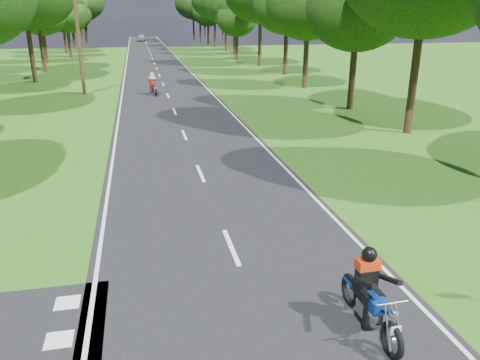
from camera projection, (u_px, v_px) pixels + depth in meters
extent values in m
plane|color=#2B5C15|center=(249.00, 290.00, 10.18)|extent=(160.00, 160.00, 0.00)
cube|color=black|center=(154.00, 63.00, 56.21)|extent=(7.00, 140.00, 0.02)
cube|color=silver|center=(231.00, 247.00, 12.01)|extent=(0.12, 2.00, 0.01)
cube|color=silver|center=(200.00, 173.00, 17.54)|extent=(0.12, 2.00, 0.01)
cube|color=silver|center=(184.00, 135.00, 23.06)|extent=(0.12, 2.00, 0.01)
cube|color=silver|center=(175.00, 111.00, 28.59)|extent=(0.12, 2.00, 0.01)
cube|color=silver|center=(168.00, 96.00, 34.11)|extent=(0.12, 2.00, 0.01)
cube|color=silver|center=(163.00, 84.00, 39.63)|extent=(0.12, 2.00, 0.01)
cube|color=silver|center=(159.00, 75.00, 45.16)|extent=(0.12, 2.00, 0.01)
cube|color=silver|center=(157.00, 69.00, 50.68)|extent=(0.12, 2.00, 0.01)
cube|color=silver|center=(154.00, 63.00, 56.21)|extent=(0.12, 2.00, 0.01)
cube|color=silver|center=(152.00, 59.00, 61.73)|extent=(0.12, 2.00, 0.01)
cube|color=silver|center=(151.00, 55.00, 67.26)|extent=(0.12, 2.00, 0.01)
cube|color=silver|center=(150.00, 52.00, 72.78)|extent=(0.12, 2.00, 0.01)
cube|color=silver|center=(148.00, 49.00, 78.30)|extent=(0.12, 2.00, 0.01)
cube|color=silver|center=(147.00, 47.00, 83.83)|extent=(0.12, 2.00, 0.01)
cube|color=silver|center=(147.00, 45.00, 89.35)|extent=(0.12, 2.00, 0.01)
cube|color=silver|center=(146.00, 43.00, 94.88)|extent=(0.12, 2.00, 0.01)
cube|color=silver|center=(145.00, 41.00, 100.40)|extent=(0.12, 2.00, 0.01)
cube|color=silver|center=(145.00, 40.00, 105.93)|extent=(0.12, 2.00, 0.01)
cube|color=silver|center=(144.00, 38.00, 111.45)|extent=(0.12, 2.00, 0.01)
cube|color=silver|center=(144.00, 37.00, 116.97)|extent=(0.12, 2.00, 0.01)
cube|color=silver|center=(126.00, 64.00, 55.55)|extent=(0.10, 140.00, 0.01)
cube|color=silver|center=(182.00, 63.00, 56.86)|extent=(0.10, 140.00, 0.01)
cube|color=silver|center=(59.00, 340.00, 8.59)|extent=(0.50, 0.50, 0.01)
cube|color=silver|center=(68.00, 303.00, 9.70)|extent=(0.50, 0.50, 0.01)
cylinder|color=black|center=(32.00, 57.00, 40.09)|extent=(0.40, 0.40, 4.32)
cylinder|color=black|center=(42.00, 50.00, 46.89)|extent=(0.40, 0.40, 4.40)
cylinder|color=black|center=(46.00, 50.00, 55.74)|extent=(0.40, 0.40, 3.20)
ellipsoid|color=black|center=(41.00, 15.00, 54.41)|extent=(5.60, 5.60, 4.76)
ellipsoid|color=black|center=(39.00, 0.00, 53.89)|extent=(4.80, 4.80, 4.08)
cylinder|color=black|center=(70.00, 45.00, 62.90)|extent=(0.40, 0.40, 3.22)
ellipsoid|color=black|center=(66.00, 14.00, 61.56)|extent=(5.64, 5.64, 4.79)
ellipsoid|color=black|center=(64.00, 1.00, 61.03)|extent=(4.83, 4.83, 4.11)
cylinder|color=black|center=(65.00, 41.00, 69.67)|extent=(0.40, 0.40, 3.61)
ellipsoid|color=black|center=(61.00, 9.00, 68.18)|extent=(6.31, 6.31, 5.37)
cylinder|color=black|center=(74.00, 41.00, 77.10)|extent=(0.40, 0.40, 2.67)
ellipsoid|color=black|center=(72.00, 20.00, 76.00)|extent=(4.67, 4.67, 3.97)
ellipsoid|color=black|center=(71.00, 12.00, 75.56)|extent=(4.00, 4.00, 3.40)
ellipsoid|color=black|center=(70.00, 3.00, 75.12)|extent=(3.00, 3.00, 2.55)
cylinder|color=black|center=(79.00, 37.00, 85.42)|extent=(0.40, 0.40, 3.09)
ellipsoid|color=black|center=(76.00, 15.00, 84.14)|extent=(5.40, 5.40, 4.59)
ellipsoid|color=black|center=(75.00, 6.00, 83.63)|extent=(4.63, 4.63, 3.93)
cylinder|color=black|center=(87.00, 32.00, 91.37)|extent=(0.40, 0.40, 4.48)
ellipsoid|color=black|center=(84.00, 2.00, 89.51)|extent=(7.84, 7.84, 6.66)
cylinder|color=black|center=(86.00, 31.00, 99.49)|extent=(0.40, 0.40, 4.09)
ellipsoid|color=black|center=(83.00, 6.00, 97.80)|extent=(7.16, 7.16, 6.09)
cylinder|color=black|center=(413.00, 87.00, 22.84)|extent=(0.40, 0.40, 4.56)
cylinder|color=black|center=(352.00, 81.00, 28.96)|extent=(0.40, 0.40, 3.49)
ellipsoid|color=black|center=(358.00, 7.00, 27.52)|extent=(6.12, 6.12, 5.20)
cylinder|color=black|center=(306.00, 65.00, 37.14)|extent=(0.40, 0.40, 3.69)
ellipsoid|color=black|center=(308.00, 3.00, 35.61)|extent=(6.46, 6.46, 5.49)
cylinder|color=black|center=(286.00, 55.00, 45.49)|extent=(0.40, 0.40, 3.74)
ellipsoid|color=black|center=(287.00, 4.00, 43.94)|extent=(6.55, 6.55, 5.57)
cylinder|color=black|center=(260.00, 45.00, 52.89)|extent=(0.40, 0.40, 4.64)
cylinder|color=black|center=(237.00, 49.00, 59.58)|extent=(0.40, 0.40, 2.91)
ellipsoid|color=black|center=(237.00, 19.00, 58.38)|extent=(5.09, 5.09, 4.33)
ellipsoid|color=black|center=(237.00, 7.00, 57.90)|extent=(4.36, 4.36, 3.71)
cylinder|color=black|center=(234.00, 41.00, 66.54)|extent=(0.40, 0.40, 3.88)
ellipsoid|color=black|center=(234.00, 5.00, 64.94)|extent=(6.78, 6.78, 5.77)
cylinder|color=black|center=(226.00, 37.00, 74.36)|extent=(0.40, 0.40, 4.18)
ellipsoid|color=black|center=(226.00, 3.00, 72.63)|extent=(7.31, 7.31, 6.21)
cylinder|color=black|center=(215.00, 34.00, 82.47)|extent=(0.40, 0.40, 4.63)
cylinder|color=black|center=(208.00, 36.00, 89.37)|extent=(0.40, 0.40, 3.36)
ellipsoid|color=black|center=(208.00, 13.00, 87.98)|extent=(5.88, 5.88, 5.00)
ellipsoid|color=black|center=(208.00, 3.00, 87.43)|extent=(5.04, 5.04, 4.29)
cylinder|color=black|center=(200.00, 32.00, 95.80)|extent=(0.40, 0.40, 4.09)
ellipsoid|color=black|center=(200.00, 6.00, 94.11)|extent=(7.15, 7.15, 6.08)
cylinder|color=black|center=(194.00, 30.00, 102.78)|extent=(0.40, 0.40, 4.48)
ellipsoid|color=black|center=(193.00, 3.00, 100.93)|extent=(7.84, 7.84, 6.66)
cylinder|color=black|center=(82.00, 31.00, 108.04)|extent=(0.40, 0.40, 3.84)
ellipsoid|color=black|center=(79.00, 9.00, 106.45)|extent=(6.72, 6.72, 5.71)
ellipsoid|color=black|center=(79.00, 0.00, 105.82)|extent=(5.76, 5.76, 4.90)
cylinder|color=black|center=(205.00, 29.00, 115.57)|extent=(0.40, 0.40, 4.16)
ellipsoid|color=black|center=(204.00, 7.00, 113.85)|extent=(7.28, 7.28, 6.19)
cylinder|color=black|center=(64.00, 34.00, 93.89)|extent=(0.40, 0.40, 3.52)
ellipsoid|color=black|center=(61.00, 11.00, 92.43)|extent=(6.16, 6.16, 5.24)
ellipsoid|color=black|center=(60.00, 2.00, 91.85)|extent=(5.28, 5.28, 4.49)
cylinder|color=black|center=(223.00, 30.00, 103.02)|extent=(0.40, 0.40, 4.48)
ellipsoid|color=black|center=(223.00, 3.00, 101.17)|extent=(7.84, 7.84, 6.66)
cylinder|color=#382616|center=(79.00, 38.00, 33.43)|extent=(0.26, 0.26, 8.00)
imported|color=silver|center=(141.00, 38.00, 100.77)|extent=(1.99, 4.33, 1.44)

